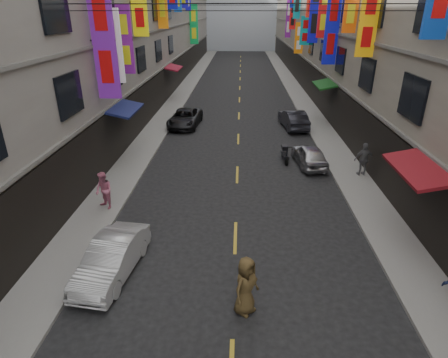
# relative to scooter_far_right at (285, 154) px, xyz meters

# --- Properties ---
(sidewalk_left) EXTENTS (2.00, 90.00, 0.12)m
(sidewalk_left) POSITION_rel_scooter_far_right_xyz_m (-8.71, 15.91, -0.38)
(sidewalk_left) COLOR slate
(sidewalk_left) RESTS_ON ground
(sidewalk_right) EXTENTS (2.00, 90.00, 0.12)m
(sidewalk_right) POSITION_rel_scooter_far_right_xyz_m (3.29, 15.91, -0.38)
(sidewalk_right) COLOR slate
(sidewalk_right) RESTS_ON ground
(street_awnings) EXTENTS (13.99, 35.20, 0.41)m
(street_awnings) POSITION_rel_scooter_far_right_xyz_m (-3.97, -0.09, 2.56)
(street_awnings) COLOR #144C18
(street_awnings) RESTS_ON ground
(lane_markings) EXTENTS (0.12, 80.20, 0.01)m
(lane_markings) POSITION_rel_scooter_far_right_xyz_m (-2.71, 12.91, -0.44)
(lane_markings) COLOR gold
(lane_markings) RESTS_ON ground
(scooter_far_right) EXTENTS (0.50, 1.80, 1.14)m
(scooter_far_right) POSITION_rel_scooter_far_right_xyz_m (0.00, 0.00, 0.00)
(scooter_far_right) COLOR black
(scooter_far_right) RESTS_ON ground
(car_left_mid) EXTENTS (1.77, 3.87, 1.23)m
(car_left_mid) POSITION_rel_scooter_far_right_xyz_m (-6.71, -10.43, 0.17)
(car_left_mid) COLOR silver
(car_left_mid) RESTS_ON ground
(car_left_far) EXTENTS (2.37, 4.57, 1.23)m
(car_left_far) POSITION_rel_scooter_far_right_xyz_m (-6.71, 6.79, 0.17)
(car_left_far) COLOR black
(car_left_far) RESTS_ON ground
(car_right_mid) EXTENTS (1.79, 3.63, 1.19)m
(car_right_mid) POSITION_rel_scooter_far_right_xyz_m (1.29, -0.58, 0.15)
(car_right_mid) COLOR #AFAEB3
(car_right_mid) RESTS_ON ground
(car_right_far) EXTENTS (1.95, 4.20, 1.33)m
(car_right_far) POSITION_rel_scooter_far_right_xyz_m (1.29, 6.66, 0.22)
(car_right_far) COLOR #23232A
(car_right_far) RESTS_ON ground
(pedestrian_lfar) EXTENTS (0.97, 0.93, 1.65)m
(pedestrian_lfar) POSITION_rel_scooter_far_right_xyz_m (-8.37, -6.20, 0.50)
(pedestrian_lfar) COLOR #D26F8F
(pedestrian_lfar) RESTS_ON sidewalk_left
(pedestrian_rfar) EXTENTS (1.09, 0.71, 1.75)m
(pedestrian_rfar) POSITION_rel_scooter_far_right_xyz_m (3.78, -2.11, 0.55)
(pedestrian_rfar) COLOR #5C5C5F
(pedestrian_rfar) RESTS_ON sidewalk_right
(pedestrian_crossing) EXTENTS (1.04, 1.08, 1.83)m
(pedestrian_crossing) POSITION_rel_scooter_far_right_xyz_m (-2.36, -11.93, 0.47)
(pedestrian_crossing) COLOR #503D20
(pedestrian_crossing) RESTS_ON ground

